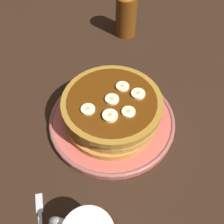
{
  "coord_description": "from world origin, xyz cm",
  "views": [
    {
      "loc": [
        -14.02,
        32.45,
        49.57
      ],
      "look_at": [
        0.0,
        0.0,
        3.79
      ],
      "focal_mm": 43.57,
      "sensor_mm": 36.0,
      "label": 1
    }
  ],
  "objects_px": {
    "banana_slice_5": "(128,112)",
    "banana_slice_0": "(109,100)",
    "syrup_bottle": "(126,13)",
    "plate": "(112,120)",
    "banana_slice_2": "(138,94)",
    "banana_slice_1": "(110,116)",
    "banana_slice_3": "(88,110)",
    "banana_slice_4": "(123,87)",
    "pancake_stack": "(112,109)"
  },
  "relations": [
    {
      "from": "banana_slice_1",
      "to": "banana_slice_4",
      "type": "height_order",
      "value": "banana_slice_1"
    },
    {
      "from": "banana_slice_1",
      "to": "banana_slice_3",
      "type": "bearing_deg",
      "value": 2.45
    },
    {
      "from": "pancake_stack",
      "to": "banana_slice_3",
      "type": "distance_m",
      "value": 0.06
    },
    {
      "from": "banana_slice_1",
      "to": "banana_slice_5",
      "type": "height_order",
      "value": "banana_slice_1"
    },
    {
      "from": "plate",
      "to": "banana_slice_0",
      "type": "distance_m",
      "value": 0.07
    },
    {
      "from": "banana_slice_0",
      "to": "banana_slice_5",
      "type": "xyz_separation_m",
      "value": [
        -0.05,
        0.01,
        -0.0
      ]
    },
    {
      "from": "plate",
      "to": "banana_slice_3",
      "type": "distance_m",
      "value": 0.09
    },
    {
      "from": "banana_slice_1",
      "to": "banana_slice_4",
      "type": "xyz_separation_m",
      "value": [
        0.01,
        -0.08,
        -0.0
      ]
    },
    {
      "from": "pancake_stack",
      "to": "banana_slice_4",
      "type": "distance_m",
      "value": 0.05
    },
    {
      "from": "plate",
      "to": "banana_slice_5",
      "type": "xyz_separation_m",
      "value": [
        -0.04,
        0.02,
        0.07
      ]
    },
    {
      "from": "plate",
      "to": "banana_slice_0",
      "type": "height_order",
      "value": "banana_slice_0"
    },
    {
      "from": "banana_slice_4",
      "to": "banana_slice_2",
      "type": "bearing_deg",
      "value": 170.07
    },
    {
      "from": "plate",
      "to": "banana_slice_2",
      "type": "xyz_separation_m",
      "value": [
        -0.04,
        -0.03,
        0.07
      ]
    },
    {
      "from": "banana_slice_0",
      "to": "syrup_bottle",
      "type": "height_order",
      "value": "syrup_bottle"
    },
    {
      "from": "plate",
      "to": "syrup_bottle",
      "type": "height_order",
      "value": "syrup_bottle"
    },
    {
      "from": "pancake_stack",
      "to": "banana_slice_3",
      "type": "height_order",
      "value": "banana_slice_3"
    },
    {
      "from": "pancake_stack",
      "to": "banana_slice_3",
      "type": "relative_size",
      "value": 7.55
    },
    {
      "from": "banana_slice_5",
      "to": "banana_slice_0",
      "type": "bearing_deg",
      "value": -14.64
    },
    {
      "from": "banana_slice_1",
      "to": "pancake_stack",
      "type": "bearing_deg",
      "value": -71.52
    },
    {
      "from": "banana_slice_0",
      "to": "banana_slice_4",
      "type": "height_order",
      "value": "same"
    },
    {
      "from": "banana_slice_3",
      "to": "banana_slice_5",
      "type": "distance_m",
      "value": 0.08
    },
    {
      "from": "banana_slice_4",
      "to": "syrup_bottle",
      "type": "distance_m",
      "value": 0.29
    },
    {
      "from": "banana_slice_2",
      "to": "banana_slice_3",
      "type": "xyz_separation_m",
      "value": [
        0.08,
        0.08,
        -0.0
      ]
    },
    {
      "from": "banana_slice_5",
      "to": "syrup_bottle",
      "type": "relative_size",
      "value": 0.18
    },
    {
      "from": "banana_slice_3",
      "to": "syrup_bottle",
      "type": "xyz_separation_m",
      "value": [
        0.06,
        -0.36,
        -0.01
      ]
    },
    {
      "from": "banana_slice_0",
      "to": "banana_slice_5",
      "type": "distance_m",
      "value": 0.05
    },
    {
      "from": "banana_slice_4",
      "to": "banana_slice_5",
      "type": "distance_m",
      "value": 0.07
    },
    {
      "from": "banana_slice_3",
      "to": "pancake_stack",
      "type": "bearing_deg",
      "value": -127.1
    },
    {
      "from": "banana_slice_1",
      "to": "banana_slice_2",
      "type": "distance_m",
      "value": 0.08
    },
    {
      "from": "banana_slice_3",
      "to": "banana_slice_1",
      "type": "bearing_deg",
      "value": -177.55
    },
    {
      "from": "banana_slice_1",
      "to": "banana_slice_4",
      "type": "bearing_deg",
      "value": -85.13
    },
    {
      "from": "banana_slice_1",
      "to": "plate",
      "type": "bearing_deg",
      "value": -71.72
    },
    {
      "from": "banana_slice_3",
      "to": "banana_slice_5",
      "type": "bearing_deg",
      "value": -161.04
    },
    {
      "from": "syrup_bottle",
      "to": "banana_slice_5",
      "type": "bearing_deg",
      "value": 112.12
    },
    {
      "from": "banana_slice_1",
      "to": "banana_slice_2",
      "type": "height_order",
      "value": "banana_slice_1"
    },
    {
      "from": "plate",
      "to": "banana_slice_2",
      "type": "relative_size",
      "value": 9.59
    },
    {
      "from": "banana_slice_5",
      "to": "syrup_bottle",
      "type": "height_order",
      "value": "syrup_bottle"
    },
    {
      "from": "plate",
      "to": "banana_slice_5",
      "type": "relative_size",
      "value": 10.19
    },
    {
      "from": "pancake_stack",
      "to": "plate",
      "type": "bearing_deg",
      "value": 117.97
    },
    {
      "from": "syrup_bottle",
      "to": "banana_slice_3",
      "type": "bearing_deg",
      "value": 99.51
    },
    {
      "from": "syrup_bottle",
      "to": "pancake_stack",
      "type": "bearing_deg",
      "value": 106.38
    },
    {
      "from": "banana_slice_1",
      "to": "syrup_bottle",
      "type": "bearing_deg",
      "value": -73.37
    },
    {
      "from": "banana_slice_0",
      "to": "banana_slice_1",
      "type": "xyz_separation_m",
      "value": [
        -0.02,
        0.04,
        0.0
      ]
    },
    {
      "from": "pancake_stack",
      "to": "banana_slice_5",
      "type": "relative_size",
      "value": 7.85
    },
    {
      "from": "banana_slice_0",
      "to": "banana_slice_5",
      "type": "bearing_deg",
      "value": 165.36
    },
    {
      "from": "banana_slice_5",
      "to": "syrup_bottle",
      "type": "xyz_separation_m",
      "value": [
        0.13,
        -0.33,
        -0.01
      ]
    },
    {
      "from": "banana_slice_0",
      "to": "banana_slice_3",
      "type": "bearing_deg",
      "value": 52.79
    },
    {
      "from": "banana_slice_1",
      "to": "banana_slice_4",
      "type": "distance_m",
      "value": 0.08
    },
    {
      "from": "syrup_bottle",
      "to": "banana_slice_1",
      "type": "bearing_deg",
      "value": 106.63
    },
    {
      "from": "banana_slice_0",
      "to": "banana_slice_1",
      "type": "relative_size",
      "value": 0.95
    }
  ]
}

